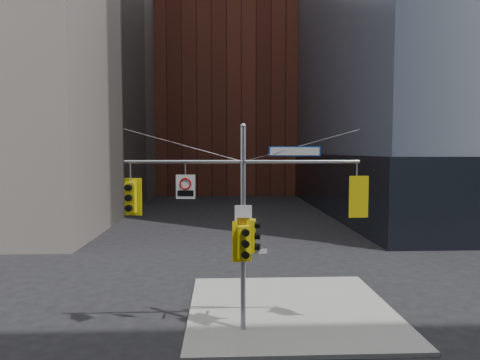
{
  "coord_description": "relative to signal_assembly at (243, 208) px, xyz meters",
  "views": [
    {
      "loc": [
        -0.74,
        -12.51,
        6.36
      ],
      "look_at": [
        -0.11,
        2.0,
        5.37
      ],
      "focal_mm": 32.0,
      "sensor_mm": 36.0,
      "label": 1
    }
  ],
  "objects": [
    {
      "name": "street_blade_ew",
      "position": [
        0.45,
        0.01,
        -1.52
      ],
      "size": [
        0.78,
        0.13,
        0.16
      ],
      "rotation": [
        0.0,
        0.0,
        0.13
      ],
      "color": "silver",
      "rests_on": "ground"
    },
    {
      "name": "traffic_light_east_arm",
      "position": [
        3.93,
        0.0,
        0.38
      ],
      "size": [
        0.68,
        0.57,
        1.43
      ],
      "rotation": [
        0.0,
        0.0,
        3.23
      ],
      "color": "#D6C40B",
      "rests_on": "ground"
    },
    {
      "name": "street_blade_ns",
      "position": [
        0.0,
        0.46,
        -1.63
      ],
      "size": [
        0.09,
        0.83,
        0.17
      ],
      "rotation": [
        0.0,
        0.0,
        -0.07
      ],
      "color": "#145926",
      "rests_on": "ground"
    },
    {
      "name": "traffic_light_pole_side",
      "position": [
        0.33,
        -0.0,
        -0.97
      ],
      "size": [
        0.5,
        0.42,
        1.14
      ],
      "rotation": [
        0.0,
        0.0,
        1.33
      ],
      "color": "#D6C40B",
      "rests_on": "ground"
    },
    {
      "name": "sidewalk_corner",
      "position": [
        2.0,
        2.01,
        -4.34
      ],
      "size": [
        8.0,
        8.0,
        0.15
      ],
      "primitive_type": "cube",
      "color": "gray",
      "rests_on": "ground"
    },
    {
      "name": "regulatory_sign_arm",
      "position": [
        -1.96,
        -0.02,
        0.76
      ],
      "size": [
        0.66,
        0.11,
        0.82
      ],
      "rotation": [
        0.0,
        0.0,
        -0.1
      ],
      "color": "silver",
      "rests_on": "ground"
    },
    {
      "name": "signal_assembly",
      "position": [
        0.0,
        0.0,
        0.0
      ],
      "size": [
        8.0,
        0.8,
        7.3
      ],
      "color": "#989AA0",
      "rests_on": "ground"
    },
    {
      "name": "regulatory_sign_pole",
      "position": [
        0.0,
        -0.11,
        -0.3
      ],
      "size": [
        0.59,
        0.06,
        0.77
      ],
      "rotation": [
        0.0,
        0.0,
        0.04
      ],
      "color": "silver",
      "rests_on": "ground"
    },
    {
      "name": "brick_midrise",
      "position": [
        0.0,
        56.01,
        9.58
      ],
      "size": [
        26.0,
        20.0,
        28.0
      ],
      "primitive_type": "cube",
      "color": "brown",
      "rests_on": "ground"
    },
    {
      "name": "street_sign_blade",
      "position": [
        1.76,
        0.0,
        1.93
      ],
      "size": [
        1.77,
        0.18,
        0.34
      ],
      "rotation": [
        0.0,
        0.0,
        -0.08
      ],
      "color": "navy",
      "rests_on": "ground"
    },
    {
      "name": "traffic_light_west_arm",
      "position": [
        -3.8,
        0.01,
        0.38
      ],
      "size": [
        0.61,
        0.55,
        1.28
      ],
      "rotation": [
        0.0,
        0.0,
        -0.22
      ],
      "color": "#D6C40B",
      "rests_on": "ground"
    },
    {
      "name": "traffic_light_pole_front",
      "position": [
        -0.0,
        -0.27,
        -1.14
      ],
      "size": [
        0.66,
        0.62,
        1.41
      ],
      "rotation": [
        0.0,
        0.0,
        0.25
      ],
      "color": "#D6C40B",
      "rests_on": "ground"
    }
  ]
}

